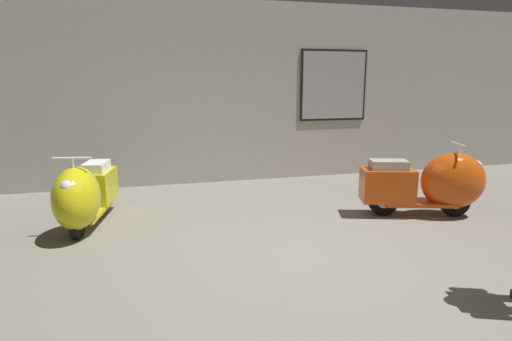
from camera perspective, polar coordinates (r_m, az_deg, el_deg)
ground_plane at (r=4.69m, az=6.73°, el=-11.44°), size 60.00×60.00×0.00m
showroom_back_wall at (r=7.95m, az=-3.08°, el=10.34°), size 18.00×0.24×3.27m
scooter_0 at (r=5.76m, az=-22.16°, el=-3.07°), size 0.74×1.68×0.99m
scooter_1 at (r=6.36m, az=22.69°, el=-1.59°), size 1.75×0.95×1.03m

